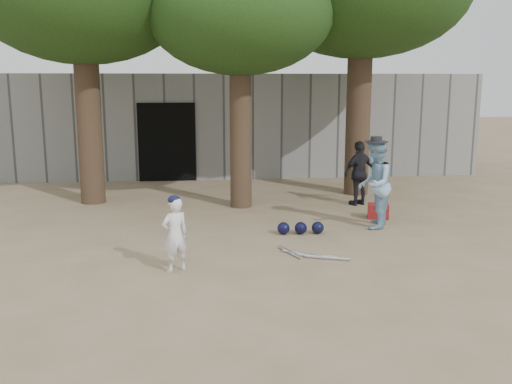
{
  "coord_description": "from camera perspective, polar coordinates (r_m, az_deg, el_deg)",
  "views": [
    {
      "loc": [
        -0.4,
        -8.37,
        2.78
      ],
      "look_at": [
        0.6,
        1.0,
        0.95
      ],
      "focal_mm": 40.0,
      "sensor_mm": 36.0,
      "label": 1
    }
  ],
  "objects": [
    {
      "name": "boy_player",
      "position": [
        8.51,
        -8.1,
        -4.26
      ],
      "size": [
        0.48,
        0.42,
        1.12
      ],
      "primitive_type": "imported",
      "rotation": [
        0.0,
        0.0,
        3.6
      ],
      "color": "white",
      "rests_on": "ground"
    },
    {
      "name": "spectator_dark",
      "position": [
        13.15,
        10.31,
        1.87
      ],
      "size": [
        0.93,
        0.68,
        1.47
      ],
      "primitive_type": "imported",
      "rotation": [
        0.0,
        0.0,
        3.57
      ],
      "color": "black",
      "rests_on": "ground"
    },
    {
      "name": "back_building",
      "position": [
        18.76,
        -4.89,
        7.04
      ],
      "size": [
        16.0,
        5.24,
        3.0
      ],
      "color": "gray",
      "rests_on": "ground"
    },
    {
      "name": "red_bag",
      "position": [
        12.03,
        12.12,
        -1.89
      ],
      "size": [
        0.49,
        0.42,
        0.3
      ],
      "primitive_type": "cube",
      "rotation": [
        0.0,
        0.0,
        -0.27
      ],
      "color": "maroon",
      "rests_on": "ground"
    },
    {
      "name": "helmet_row",
      "position": [
        10.6,
        4.49,
        -3.61
      ],
      "size": [
        0.87,
        0.25,
        0.23
      ],
      "color": "black",
      "rests_on": "ground"
    },
    {
      "name": "spectator_blue",
      "position": [
        11.12,
        11.76,
        0.75
      ],
      "size": [
        0.92,
        1.01,
        1.69
      ],
      "primitive_type": "imported",
      "rotation": [
        0.0,
        0.0,
        4.29
      ],
      "color": "#87B1D1",
      "rests_on": "ground"
    },
    {
      "name": "bat_pile",
      "position": [
        9.3,
        5.26,
        -6.28
      ],
      "size": [
        1.04,
        0.86,
        0.06
      ],
      "color": "#B9BBC0",
      "rests_on": "ground"
    },
    {
      "name": "ground",
      "position": [
        8.83,
        -3.21,
        -7.38
      ],
      "size": [
        70.0,
        70.0,
        0.0
      ],
      "primitive_type": "plane",
      "color": "#937C5E",
      "rests_on": "ground"
    }
  ]
}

